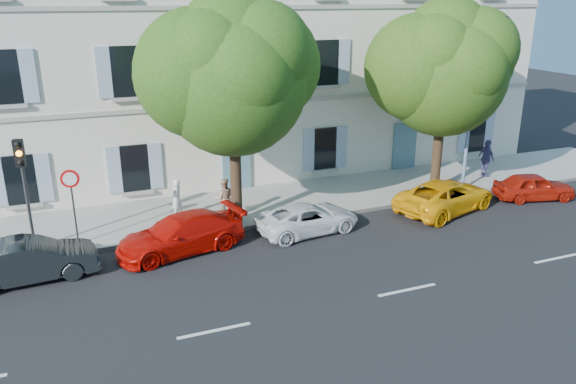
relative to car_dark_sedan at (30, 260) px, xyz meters
name	(u,v)px	position (x,y,z in m)	size (l,w,h in m)	color
ground	(347,240)	(10.58, -0.88, -0.67)	(90.00, 90.00, 0.00)	black
sidewalk	(300,199)	(10.58, 3.57, -0.59)	(36.00, 4.50, 0.15)	#A09E96
kerb	(321,216)	(10.58, 1.40, -0.59)	(36.00, 0.16, 0.16)	#9E998E
building	(256,49)	(10.58, 9.32, 5.33)	(28.00, 7.00, 12.00)	beige
car_dark_sedan	(30,260)	(0.00, 0.00, 0.00)	(1.41, 4.05, 1.33)	black
car_red_coupe	(181,234)	(4.77, 0.36, -0.01)	(1.83, 4.50, 1.31)	red
car_white_coupe	(308,218)	(9.56, 0.33, -0.12)	(1.82, 3.94, 1.09)	white
car_yellow_supercar	(445,196)	(15.69, 0.27, -0.02)	(2.16, 4.68, 1.30)	#FFAE0A
car_red_hatchback	(534,186)	(20.19, 0.03, -0.08)	(1.38, 3.44, 1.17)	#A6180A
tree_left	(233,82)	(7.26, 1.94, 4.87)	(5.40, 5.40, 8.37)	#3A2819
tree_right	(444,75)	(16.56, 2.21, 4.64)	(5.22, 5.22, 8.05)	#3A2819
traffic_light	(22,171)	(0.01, 2.05, 2.32)	(0.35, 0.44, 3.91)	#383A3D
road_sign	(72,191)	(1.43, 1.98, 1.46)	(0.63, 0.11, 2.74)	#383A3D
street_lamp	(475,94)	(17.91, 1.82, 3.82)	(0.24, 1.62, 7.65)	#7293BF
pedestrian_a	(176,199)	(5.17, 3.12, 0.28)	(0.58, 0.38, 1.60)	white
pedestrian_b	(224,198)	(6.90, 2.49, 0.30)	(0.79, 0.62, 1.63)	tan
pedestrian_c	(486,158)	(20.14, 3.14, 0.39)	(1.06, 0.44, 1.81)	#4F4681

